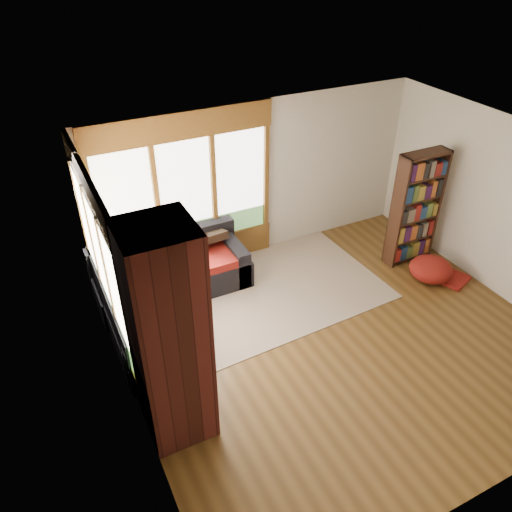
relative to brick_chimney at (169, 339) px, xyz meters
name	(u,v)px	position (x,y,z in m)	size (l,w,h in m)	color
floor	(338,338)	(2.40, 0.35, -1.30)	(5.50, 5.50, 0.00)	#503416
ceiling	(360,161)	(2.40, 0.35, 1.30)	(5.50, 5.50, 0.00)	white
wall_back	(257,181)	(2.40, 2.85, 0.00)	(5.50, 0.04, 2.60)	silver
wall_left	(126,328)	(-0.35, 0.35, 0.00)	(0.04, 5.00, 2.60)	silver
wall_right	(507,212)	(5.15, 0.35, 0.00)	(0.04, 5.00, 2.60)	silver
windows_back	(186,194)	(1.20, 2.82, 0.05)	(2.82, 0.10, 1.90)	brown
windows_left	(102,263)	(-0.32, 1.55, 0.05)	(0.10, 2.62, 1.90)	brown
roller_blind	(85,204)	(-0.29, 2.38, 0.45)	(0.03, 0.72, 0.90)	#728354
brick_chimney	(169,339)	(0.00, 0.00, 0.00)	(0.70, 0.70, 2.60)	#471914
sectional_sofa	(161,292)	(0.45, 2.05, -1.00)	(2.20, 2.20, 0.80)	black
area_rug	(273,285)	(2.17, 1.80, -1.29)	(3.15, 2.41, 0.01)	beige
bookshelf	(416,209)	(4.54, 1.47, -0.35)	(0.82, 0.27, 1.90)	#3A1E13
pouf	(431,269)	(4.48, 0.86, -1.11)	(0.66, 0.66, 0.36)	maroon
dog_tan	(179,257)	(0.78, 2.09, -0.52)	(0.96, 0.67, 0.49)	brown
dog_brindle	(146,304)	(0.08, 1.31, -0.54)	(0.62, 0.87, 0.44)	black
throw_pillows	(162,261)	(0.53, 2.10, -0.52)	(1.98, 1.68, 0.45)	black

